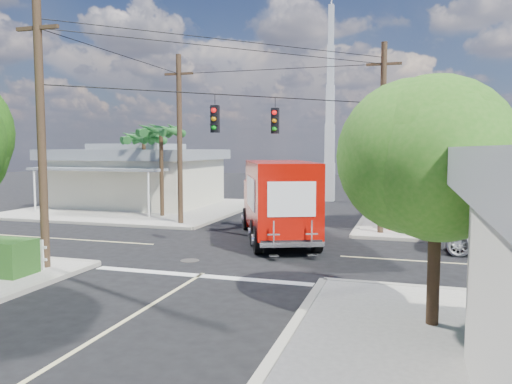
% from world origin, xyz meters
% --- Properties ---
extents(ground, '(120.00, 120.00, 0.00)m').
position_xyz_m(ground, '(0.00, 0.00, 0.00)').
color(ground, black).
rests_on(ground, ground).
extents(sidewalk_ne, '(14.12, 14.12, 0.14)m').
position_xyz_m(sidewalk_ne, '(10.88, 10.88, 0.07)').
color(sidewalk_ne, gray).
rests_on(sidewalk_ne, ground).
extents(sidewalk_nw, '(14.12, 14.12, 0.14)m').
position_xyz_m(sidewalk_nw, '(-10.88, 10.88, 0.07)').
color(sidewalk_nw, gray).
rests_on(sidewalk_nw, ground).
extents(road_markings, '(32.00, 32.00, 0.01)m').
position_xyz_m(road_markings, '(0.00, -1.47, 0.01)').
color(road_markings, beige).
rests_on(road_markings, ground).
extents(building_nw, '(10.80, 10.20, 4.30)m').
position_xyz_m(building_nw, '(-12.00, 12.46, 2.22)').
color(building_nw, beige).
rests_on(building_nw, sidewalk_nw).
extents(radio_tower, '(0.80, 0.80, 17.00)m').
position_xyz_m(radio_tower, '(0.50, 20.00, 5.64)').
color(radio_tower, silver).
rests_on(radio_tower, ground).
extents(tree_ne_front, '(4.21, 4.14, 6.66)m').
position_xyz_m(tree_ne_front, '(7.21, 6.76, 4.77)').
color(tree_ne_front, '#422D1C').
rests_on(tree_ne_front, sidewalk_ne).
extents(tree_ne_back, '(3.77, 3.66, 5.82)m').
position_xyz_m(tree_ne_back, '(9.81, 8.96, 4.19)').
color(tree_ne_back, '#422D1C').
rests_on(tree_ne_back, sidewalk_ne).
extents(tree_se, '(3.67, 3.54, 5.62)m').
position_xyz_m(tree_se, '(7.01, -7.24, 4.04)').
color(tree_se, '#422D1C').
rests_on(tree_se, sidewalk_se).
extents(palm_nw_front, '(3.01, 3.08, 5.59)m').
position_xyz_m(palm_nw_front, '(-7.50, 7.50, 5.04)').
color(palm_nw_front, '#422D1C').
rests_on(palm_nw_front, sidewalk_nw).
extents(palm_nw_back, '(3.01, 3.08, 5.19)m').
position_xyz_m(palm_nw_back, '(-9.50, 9.00, 4.67)').
color(palm_nw_back, '#422D1C').
rests_on(palm_nw_back, sidewalk_nw).
extents(utility_poles, '(12.00, 10.68, 9.00)m').
position_xyz_m(utility_poles, '(-1.58, 1.60, 4.67)').
color(utility_poles, '#473321').
rests_on(utility_poles, ground).
extents(vending_boxes, '(1.90, 0.50, 1.10)m').
position_xyz_m(vending_boxes, '(6.50, 6.20, 0.69)').
color(vending_boxes, red).
rests_on(vending_boxes, sidewalk_ne).
extents(delivery_truck, '(5.34, 8.48, 3.55)m').
position_xyz_m(delivery_truck, '(0.86, 2.52, 1.80)').
color(delivery_truck, black).
rests_on(delivery_truck, ground).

